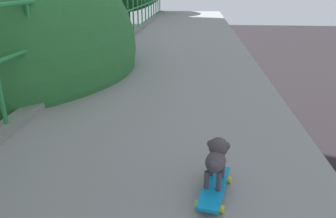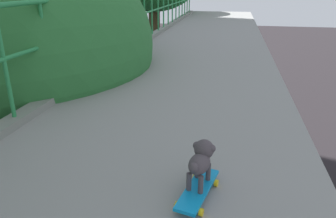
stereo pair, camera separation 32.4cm
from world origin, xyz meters
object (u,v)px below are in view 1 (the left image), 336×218
(car_white_fifth, at_px, (56,153))
(city_bus, at_px, (88,45))
(toy_skateboard, at_px, (214,187))
(car_yellow_cab_sixth, at_px, (9,122))
(small_dog, at_px, (217,156))
(car_blue_seventh, at_px, (94,100))

(car_white_fifth, relative_size, city_bus, 0.35)
(car_white_fifth, height_order, city_bus, city_bus)
(toy_skateboard, bearing_deg, car_yellow_cab_sixth, 128.23)
(car_yellow_cab_sixth, distance_m, small_dog, 15.92)
(car_yellow_cab_sixth, height_order, car_blue_seventh, car_yellow_cab_sixth)
(car_blue_seventh, distance_m, toy_skateboard, 17.25)
(city_bus, relative_size, small_dog, 34.59)
(small_dog, bearing_deg, car_blue_seventh, 111.73)
(city_bus, bearing_deg, toy_skateboard, -69.14)
(car_blue_seventh, distance_m, city_bus, 11.32)
(car_white_fifth, xyz_separation_m, city_bus, (-4.12, 16.80, 1.34))
(car_blue_seventh, xyz_separation_m, city_bus, (-3.80, 10.58, 1.32))
(car_yellow_cab_sixth, bearing_deg, small_dog, -51.57)
(toy_skateboard, xyz_separation_m, small_dog, (0.01, 0.07, 0.21))
(toy_skateboard, bearing_deg, car_blue_seventh, 111.61)
(car_yellow_cab_sixth, bearing_deg, toy_skateboard, -51.77)
(car_yellow_cab_sixth, distance_m, toy_skateboard, 15.91)
(car_white_fifth, xyz_separation_m, car_yellow_cab_sixth, (-3.59, 2.74, 0.05))
(car_white_fifth, height_order, toy_skateboard, toy_skateboard)
(car_blue_seventh, bearing_deg, city_bus, 109.76)
(car_white_fifth, xyz_separation_m, small_dog, (5.75, -9.03, 5.31))
(car_blue_seventh, bearing_deg, car_yellow_cab_sixth, -133.21)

